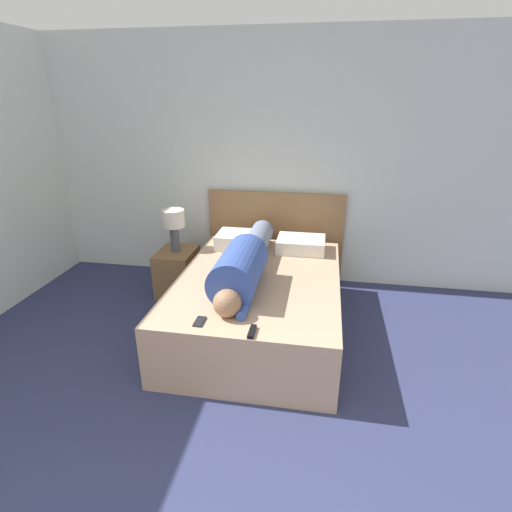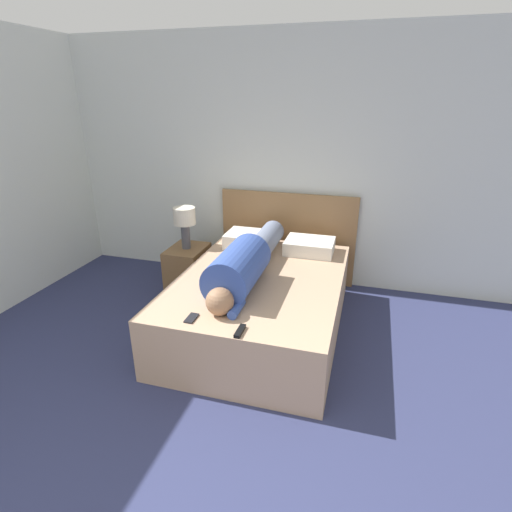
{
  "view_description": "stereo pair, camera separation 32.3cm",
  "coord_description": "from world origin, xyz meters",
  "px_view_note": "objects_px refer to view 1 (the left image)",
  "views": [
    {
      "loc": [
        0.75,
        -0.25,
        1.98
      ],
      "look_at": [
        0.23,
        2.7,
        0.77
      ],
      "focal_mm": 28.0,
      "sensor_mm": 36.0,
      "label": 1
    },
    {
      "loc": [
        1.06,
        -0.18,
        1.98
      ],
      "look_at": [
        0.23,
        2.7,
        0.77
      ],
      "focal_mm": 28.0,
      "sensor_mm": 36.0,
      "label": 2
    }
  ],
  "objects_px": {
    "nightstand": "(178,272)",
    "table_lamp": "(174,222)",
    "bed": "(259,303)",
    "cell_phone": "(200,322)",
    "person_lying": "(245,262)",
    "pillow_second": "(301,244)",
    "pillow_near_headboard": "(242,240)",
    "tv_remote": "(252,332)"
  },
  "relations": [
    {
      "from": "tv_remote",
      "to": "cell_phone",
      "type": "distance_m",
      "value": 0.39
    },
    {
      "from": "pillow_near_headboard",
      "to": "tv_remote",
      "type": "relative_size",
      "value": 3.31
    },
    {
      "from": "pillow_second",
      "to": "tv_remote",
      "type": "height_order",
      "value": "pillow_second"
    },
    {
      "from": "nightstand",
      "to": "pillow_near_headboard",
      "type": "height_order",
      "value": "pillow_near_headboard"
    },
    {
      "from": "pillow_near_headboard",
      "to": "cell_phone",
      "type": "relative_size",
      "value": 3.82
    },
    {
      "from": "cell_phone",
      "to": "bed",
      "type": "bearing_deg",
      "value": 70.89
    },
    {
      "from": "person_lying",
      "to": "pillow_near_headboard",
      "type": "height_order",
      "value": "person_lying"
    },
    {
      "from": "person_lying",
      "to": "nightstand",
      "type": "bearing_deg",
      "value": 143.56
    },
    {
      "from": "pillow_second",
      "to": "tv_remote",
      "type": "relative_size",
      "value": 3.15
    },
    {
      "from": "bed",
      "to": "pillow_second",
      "type": "bearing_deg",
      "value": 65.54
    },
    {
      "from": "pillow_near_headboard",
      "to": "bed",
      "type": "bearing_deg",
      "value": -66.83
    },
    {
      "from": "table_lamp",
      "to": "person_lying",
      "type": "distance_m",
      "value": 1.08
    },
    {
      "from": "person_lying",
      "to": "bed",
      "type": "bearing_deg",
      "value": 32.26
    },
    {
      "from": "bed",
      "to": "person_lying",
      "type": "distance_m",
      "value": 0.43
    },
    {
      "from": "person_lying",
      "to": "cell_phone",
      "type": "distance_m",
      "value": 0.77
    },
    {
      "from": "person_lying",
      "to": "pillow_second",
      "type": "relative_size",
      "value": 3.61
    },
    {
      "from": "bed",
      "to": "table_lamp",
      "type": "xyz_separation_m",
      "value": [
        -0.97,
        0.57,
        0.52
      ]
    },
    {
      "from": "nightstand",
      "to": "tv_remote",
      "type": "distance_m",
      "value": 1.83
    },
    {
      "from": "pillow_near_headboard",
      "to": "pillow_second",
      "type": "height_order",
      "value": "pillow_near_headboard"
    },
    {
      "from": "nightstand",
      "to": "cell_phone",
      "type": "xyz_separation_m",
      "value": [
        0.69,
        -1.38,
        0.29
      ]
    },
    {
      "from": "table_lamp",
      "to": "cell_phone",
      "type": "bearing_deg",
      "value": -63.37
    },
    {
      "from": "person_lying",
      "to": "pillow_second",
      "type": "height_order",
      "value": "person_lying"
    },
    {
      "from": "bed",
      "to": "pillow_near_headboard",
      "type": "relative_size",
      "value": 3.88
    },
    {
      "from": "tv_remote",
      "to": "pillow_second",
      "type": "bearing_deg",
      "value": 82.31
    },
    {
      "from": "bed",
      "to": "cell_phone",
      "type": "height_order",
      "value": "cell_phone"
    },
    {
      "from": "table_lamp",
      "to": "tv_remote",
      "type": "height_order",
      "value": "table_lamp"
    },
    {
      "from": "nightstand",
      "to": "cell_phone",
      "type": "relative_size",
      "value": 3.67
    },
    {
      "from": "bed",
      "to": "tv_remote",
      "type": "relative_size",
      "value": 12.85
    },
    {
      "from": "bed",
      "to": "tv_remote",
      "type": "xyz_separation_m",
      "value": [
        0.1,
        -0.88,
        0.27
      ]
    },
    {
      "from": "pillow_near_headboard",
      "to": "cell_phone",
      "type": "distance_m",
      "value": 1.5
    },
    {
      "from": "person_lying",
      "to": "cell_phone",
      "type": "relative_size",
      "value": 13.12
    },
    {
      "from": "nightstand",
      "to": "tv_remote",
      "type": "height_order",
      "value": "tv_remote"
    },
    {
      "from": "tv_remote",
      "to": "cell_phone",
      "type": "height_order",
      "value": "tv_remote"
    },
    {
      "from": "table_lamp",
      "to": "pillow_near_headboard",
      "type": "xyz_separation_m",
      "value": [
        0.68,
        0.12,
        -0.19
      ]
    },
    {
      "from": "nightstand",
      "to": "pillow_near_headboard",
      "type": "relative_size",
      "value": 0.96
    },
    {
      "from": "nightstand",
      "to": "person_lying",
      "type": "bearing_deg",
      "value": -36.44
    },
    {
      "from": "table_lamp",
      "to": "pillow_second",
      "type": "relative_size",
      "value": 0.93
    },
    {
      "from": "nightstand",
      "to": "pillow_second",
      "type": "distance_m",
      "value": 1.34
    },
    {
      "from": "person_lying",
      "to": "cell_phone",
      "type": "height_order",
      "value": "person_lying"
    },
    {
      "from": "pillow_second",
      "to": "cell_phone",
      "type": "xyz_separation_m",
      "value": [
        -0.59,
        -1.5,
        -0.06
      ]
    },
    {
      "from": "nightstand",
      "to": "table_lamp",
      "type": "bearing_deg",
      "value": 0.0
    },
    {
      "from": "table_lamp",
      "to": "person_lying",
      "type": "xyz_separation_m",
      "value": [
        0.86,
        -0.64,
        -0.11
      ]
    }
  ]
}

